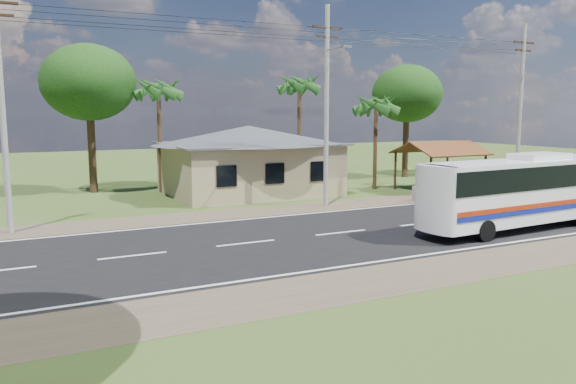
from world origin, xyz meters
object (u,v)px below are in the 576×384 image
at_px(coach_bus, 525,186).
at_px(person, 426,191).
at_px(waiting_shed, 440,150).
at_px(motorcycle, 440,189).

relative_size(coach_bus, person, 6.92).
distance_m(waiting_shed, person, 6.57).
relative_size(waiting_shed, person, 3.25).
bearing_deg(waiting_shed, person, -138.10).
height_order(waiting_shed, person, waiting_shed).
xyz_separation_m(motorcycle, person, (-3.06, -2.27, 0.37)).
bearing_deg(waiting_shed, motorcycle, -130.03).
bearing_deg(waiting_shed, coach_bus, -113.89).
distance_m(coach_bus, person, 7.22).
distance_m(waiting_shed, coach_bus, 12.41).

